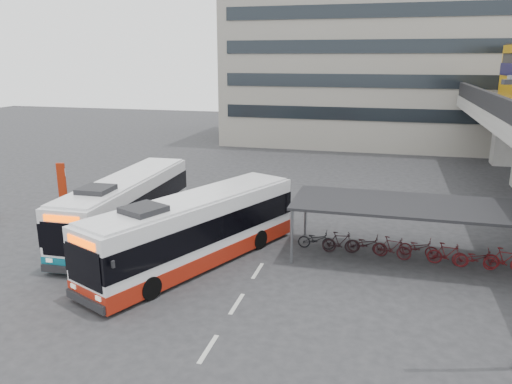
# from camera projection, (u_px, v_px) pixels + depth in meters

# --- Properties ---
(ground) EXTENTS (120.00, 120.00, 0.00)m
(ground) POSITION_uv_depth(u_px,v_px,m) (202.00, 265.00, 21.52)
(ground) COLOR #28282B
(ground) RESTS_ON ground
(bike_shelter) EXTENTS (10.00, 4.00, 2.54)m
(bike_shelter) POSITION_uv_depth(u_px,v_px,m) (406.00, 231.00, 21.88)
(bike_shelter) COLOR #595B60
(bike_shelter) RESTS_ON ground
(office_block) EXTENTS (30.00, 15.00, 25.00)m
(office_block) POSITION_uv_depth(u_px,v_px,m) (381.00, 18.00, 50.36)
(office_block) COLOR gray
(office_block) RESTS_ON ground
(road_markings) EXTENTS (0.15, 7.60, 0.01)m
(road_markings) POSITION_uv_depth(u_px,v_px,m) (237.00, 304.00, 18.10)
(road_markings) COLOR beige
(road_markings) RESTS_ON ground
(bus_main) EXTENTS (6.51, 10.87, 3.21)m
(bus_main) POSITION_uv_depth(u_px,v_px,m) (196.00, 231.00, 21.32)
(bus_main) COLOR white
(bus_main) RESTS_ON ground
(bus_teal) EXTENTS (2.66, 10.73, 3.15)m
(bus_teal) POSITION_uv_depth(u_px,v_px,m) (126.00, 207.00, 24.84)
(bus_teal) COLOR white
(bus_teal) RESTS_ON ground
(pedestrian) EXTENTS (0.71, 0.78, 1.80)m
(pedestrian) POSITION_uv_depth(u_px,v_px,m) (91.00, 239.00, 22.06)
(pedestrian) COLOR black
(pedestrian) RESTS_ON ground
(sign_totem_north) EXTENTS (0.52, 0.30, 2.44)m
(sign_totem_north) POSITION_uv_depth(u_px,v_px,m) (62.00, 182.00, 30.65)
(sign_totem_north) COLOR #9D2209
(sign_totem_north) RESTS_ON ground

